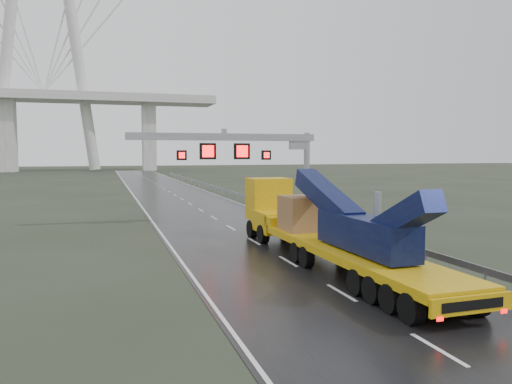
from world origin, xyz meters
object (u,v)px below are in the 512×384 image
object	(u,v)px
heavy_haul_truck	(313,224)
exit_sign_pair	(317,201)
striped_barrier	(331,217)
sign_gantry	(250,152)

from	to	relation	value
heavy_haul_truck	exit_sign_pair	xyz separation A→B (m)	(5.51, 11.82, -0.09)
striped_barrier	sign_gantry	bearing A→B (deg)	137.93
sign_gantry	exit_sign_pair	size ratio (longest dim) A/B	5.98
sign_gantry	exit_sign_pair	bearing A→B (deg)	-17.02
sign_gantry	heavy_haul_truck	size ratio (longest dim) A/B	0.74
striped_barrier	exit_sign_pair	bearing A→B (deg)	115.26
striped_barrier	heavy_haul_truck	bearing A→B (deg)	-140.14
sign_gantry	heavy_haul_truck	distance (m)	13.91
sign_gantry	exit_sign_pair	world-z (taller)	sign_gantry
heavy_haul_truck	exit_sign_pair	bearing A→B (deg)	64.07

